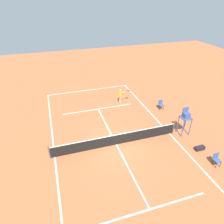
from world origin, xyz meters
name	(u,v)px	position (x,y,z in m)	size (l,w,h in m)	color
ground_plane	(116,144)	(0.00, 0.00, 0.00)	(60.00, 60.00, 0.00)	#B76038
court_lines	(116,144)	(0.00, 0.00, 0.00)	(9.48, 21.12, 0.01)	white
tennis_net	(116,139)	(0.00, 0.00, 0.50)	(10.08, 0.10, 1.07)	#4C4C51
player_serving	(121,95)	(-2.57, -6.31, 0.96)	(1.29, 0.48, 1.62)	#D8A884
tennis_ball	(135,106)	(-3.76, -5.07, 0.03)	(0.07, 0.07, 0.07)	#CCE033
umpire_chair	(186,117)	(-5.73, 0.30, 1.61)	(0.80, 0.80, 2.41)	#38518C
courtside_chair_near	(217,159)	(-5.78, 4.09, 0.53)	(0.44, 0.46, 0.95)	#262626
courtside_chair_mid	(161,104)	(-6.00, -3.92, 0.53)	(0.44, 0.46, 0.95)	#262626
equipment_bag	(200,148)	(-5.77, 2.46, 0.15)	(0.76, 0.32, 0.30)	black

